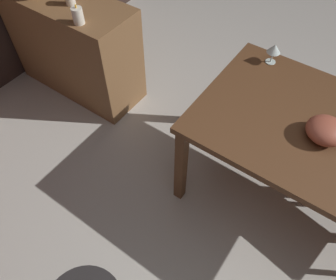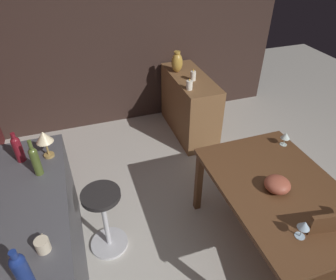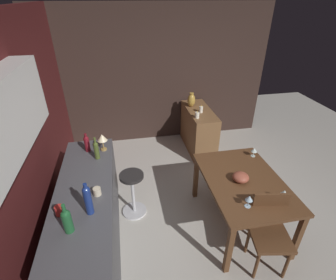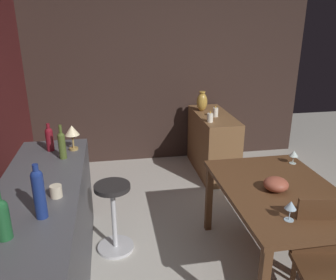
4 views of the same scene
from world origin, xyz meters
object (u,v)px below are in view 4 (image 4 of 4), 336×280
at_px(dining_table, 280,198).
at_px(bar_stool, 114,216).
at_px(wine_bottle_cobalt, 39,192).
at_px(vase_brass, 202,102).
at_px(wine_bottle_olive, 62,144).
at_px(cup_cream, 56,191).
at_px(wine_glass_right, 294,154).
at_px(fruit_bowl, 276,184).
at_px(pillar_candle_short, 210,118).
at_px(wine_bottle_green, 2,217).
at_px(wine_bottle_ruby, 49,138).
at_px(sideboard_cabinet, 212,143).
at_px(pillar_candle_tall, 215,112).
at_px(counter_lamp, 72,132).
at_px(wine_glass_left, 291,206).
at_px(chair_near_window, 325,260).

xyz_separation_m(dining_table, bar_stool, (0.46, 1.34, -0.30)).
xyz_separation_m(wine_bottle_cobalt, vase_brass, (2.52, -1.69, -0.12)).
xyz_separation_m(wine_bottle_olive, cup_cream, (-0.68, -0.03, -0.09)).
bearing_deg(wine_glass_right, dining_table, 142.68).
distance_m(fruit_bowl, pillar_candle_short, 1.65).
relative_size(wine_bottle_green, wine_bottle_ruby, 1.20).
height_order(sideboard_cabinet, bar_stool, sideboard_cabinet).
bearing_deg(wine_glass_right, cup_cream, 105.52).
height_order(fruit_bowl, pillar_candle_tall, pillar_candle_tall).
xyz_separation_m(wine_bottle_ruby, pillar_candle_tall, (1.09, -1.89, -0.14)).
bearing_deg(fruit_bowl, sideboard_cabinet, -2.80).
xyz_separation_m(dining_table, counter_lamp, (0.76, 1.67, 0.42)).
relative_size(sideboard_cabinet, bar_stool, 1.66).
xyz_separation_m(wine_bottle_olive, wine_bottle_green, (-1.11, 0.19, 0.00)).
distance_m(wine_bottle_ruby, cup_cream, 0.90).
relative_size(bar_stool, wine_glass_left, 4.55).
xyz_separation_m(wine_glass_right, vase_brass, (1.70, 0.42, 0.11)).
relative_size(wine_bottle_ruby, vase_brass, 0.94).
height_order(pillar_candle_tall, vase_brass, vase_brass).
bearing_deg(wine_glass_right, chair_near_window, 164.12).
distance_m(bar_stool, pillar_candle_short, 1.78).
distance_m(chair_near_window, pillar_candle_tall, 2.45).
bearing_deg(counter_lamp, wine_glass_left, -128.06).
bearing_deg(fruit_bowl, wine_bottle_cobalt, 101.49).
xyz_separation_m(wine_glass_left, counter_lamp, (1.18, 1.50, 0.22)).
bearing_deg(dining_table, wine_bottle_olive, 71.80).
height_order(chair_near_window, vase_brass, vase_brass).
height_order(wine_glass_left, wine_bottle_olive, wine_bottle_olive).
xyz_separation_m(sideboard_cabinet, fruit_bowl, (-1.97, 0.10, 0.38)).
distance_m(sideboard_cabinet, wine_bottle_olive, 2.34).
xyz_separation_m(chair_near_window, counter_lamp, (1.32, 1.73, 0.58)).
xyz_separation_m(wine_bottle_green, wine_bottle_cobalt, (0.18, -0.16, 0.04)).
bearing_deg(sideboard_cabinet, wine_bottle_olive, 128.14).
xyz_separation_m(wine_glass_right, cup_cream, (-0.57, 2.06, 0.10)).
height_order(dining_table, pillar_candle_short, pillar_candle_short).
xyz_separation_m(bar_stool, cup_cream, (-0.57, 0.37, 0.59)).
relative_size(chair_near_window, wine_bottle_ruby, 3.51).
bearing_deg(bar_stool, cup_cream, 147.35).
relative_size(dining_table, pillar_candle_tall, 9.37).
xyz_separation_m(dining_table, wine_bottle_cobalt, (-0.35, 1.76, 0.42)).
bearing_deg(fruit_bowl, pillar_candle_tall, -2.56).
xyz_separation_m(bar_stool, wine_glass_right, (-0.00, -1.69, 0.48)).
relative_size(chair_near_window, cup_cream, 7.78).
bearing_deg(wine_bottle_ruby, dining_table, -112.54).
distance_m(wine_bottle_green, wine_bottle_ruby, 1.31).
relative_size(sideboard_cabinet, pillar_candle_short, 8.20).
bearing_deg(wine_glass_left, vase_brass, -1.98).
bearing_deg(wine_glass_right, wine_bottle_cobalt, 111.10).
relative_size(sideboard_cabinet, vase_brass, 4.03).
bearing_deg(wine_bottle_cobalt, wine_bottle_green, 138.13).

